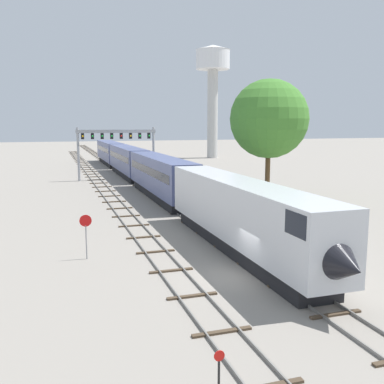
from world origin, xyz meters
TOP-DOWN VIEW (x-y plane):
  - ground_plane at (0.00, 0.00)m, footprint 400.00×400.00m
  - track_main at (2.00, 60.00)m, footprint 2.60×200.00m
  - track_near at (-3.50, 40.00)m, footprint 2.60×160.00m
  - passenger_train at (2.00, 38.84)m, footprint 3.04×90.30m
  - signal_gantry at (-0.25, 45.64)m, footprint 12.10×0.49m
  - water_tower at (29.10, 82.44)m, footprint 8.43×8.43m
  - switch_stand at (-5.10, -9.73)m, footprint 0.36×0.24m
  - stop_sign at (-8.00, 5.96)m, footprint 0.76×0.08m
  - trackside_tree_left at (13.50, 22.75)m, footprint 8.81×8.81m

SIDE VIEW (x-z plane):
  - ground_plane at x=0.00m, z-range 0.00..0.00m
  - track_main at x=2.00m, z-range -0.01..0.15m
  - track_near at x=-3.50m, z-range -0.01..0.15m
  - switch_stand at x=-5.10m, z-range -0.21..1.25m
  - stop_sign at x=-8.00m, z-range 0.43..3.31m
  - passenger_train at x=2.00m, z-range 0.20..5.00m
  - signal_gantry at x=-0.25m, z-range 1.95..9.96m
  - trackside_tree_left at x=13.50m, z-range 2.32..15.81m
  - water_tower at x=29.10m, z-range 7.20..34.83m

